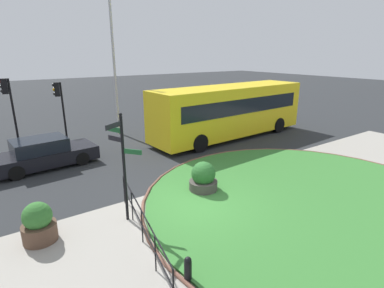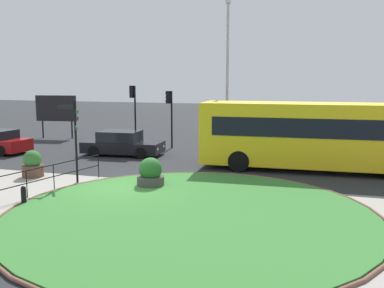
% 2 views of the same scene
% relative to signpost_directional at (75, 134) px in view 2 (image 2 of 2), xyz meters
% --- Properties ---
extents(ground, '(120.00, 120.00, 0.00)m').
position_rel_signpost_directional_xyz_m(ground, '(2.31, -0.48, -2.08)').
color(ground, '#282B2D').
extents(sidewalk_paving, '(32.00, 7.68, 0.02)m').
position_rel_signpost_directional_xyz_m(sidewalk_paving, '(2.31, -2.65, -2.07)').
color(sidewalk_paving, '#9E998E').
rests_on(sidewalk_paving, ground).
extents(grass_island, '(11.79, 11.79, 0.10)m').
position_rel_signpost_directional_xyz_m(grass_island, '(5.90, -2.66, -2.03)').
color(grass_island, '#387A33').
rests_on(grass_island, ground).
extents(grass_kerb_ring, '(12.10, 12.10, 0.11)m').
position_rel_signpost_directional_xyz_m(grass_kerb_ring, '(5.90, -2.66, -2.03)').
color(grass_kerb_ring, brown).
rests_on(grass_kerb_ring, ground).
extents(signpost_directional, '(0.99, 1.06, 3.51)m').
position_rel_signpost_directional_xyz_m(signpost_directional, '(0.00, 0.00, 0.00)').
color(signpost_directional, black).
rests_on(signpost_directional, ground).
extents(bollard_foreground, '(0.18, 0.18, 0.68)m').
position_rel_signpost_directional_xyz_m(bollard_foreground, '(0.07, -3.40, -1.73)').
color(bollard_foreground, black).
rests_on(bollard_foreground, ground).
extents(railing_grass_edge, '(1.08, 5.06, 1.05)m').
position_rel_signpost_directional_xyz_m(railing_grass_edge, '(-0.12, -1.41, -1.40)').
color(railing_grass_edge, black).
rests_on(railing_grass_edge, ground).
extents(bus_yellow, '(10.84, 3.14, 3.21)m').
position_rel_signpost_directional_xyz_m(bus_yellow, '(9.41, 5.62, -0.35)').
color(bus_yellow, yellow).
rests_on(bus_yellow, ground).
extents(car_near_lane, '(4.66, 2.27, 1.40)m').
position_rel_signpost_directional_xyz_m(car_near_lane, '(-1.25, 6.62, -1.43)').
color(car_near_lane, black).
rests_on(car_near_lane, ground).
extents(traffic_light_near, '(0.48, 0.31, 3.92)m').
position_rel_signpost_directional_xyz_m(traffic_light_near, '(-2.07, 9.92, 0.79)').
color(traffic_light_near, black).
rests_on(traffic_light_near, ground).
extents(traffic_light_far, '(0.49, 0.29, 3.60)m').
position_rel_signpost_directional_xyz_m(traffic_light_far, '(0.40, 9.99, 0.56)').
color(traffic_light_far, black).
rests_on(traffic_light_far, ground).
extents(lamppost_tall, '(0.32, 0.32, 9.00)m').
position_rel_signpost_directional_xyz_m(lamppost_tall, '(3.97, 10.52, 2.72)').
color(lamppost_tall, '#B7B7BC').
rests_on(lamppost_tall, ground).
extents(billboard_left, '(3.14, 0.60, 3.16)m').
position_rel_signpost_directional_xyz_m(billboard_left, '(-9.15, 11.69, 0.05)').
color(billboard_left, black).
rests_on(billboard_left, ground).
extents(planter_near_signpost, '(1.09, 1.09, 1.22)m').
position_rel_signpost_directional_xyz_m(planter_near_signpost, '(3.26, 0.23, -1.54)').
color(planter_near_signpost, '#47423D').
rests_on(planter_near_signpost, ground).
extents(planter_kerbside, '(0.93, 0.93, 1.20)m').
position_rel_signpost_directional_xyz_m(planter_kerbside, '(-2.47, 0.35, -1.54)').
color(planter_kerbside, brown).
rests_on(planter_kerbside, ground).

